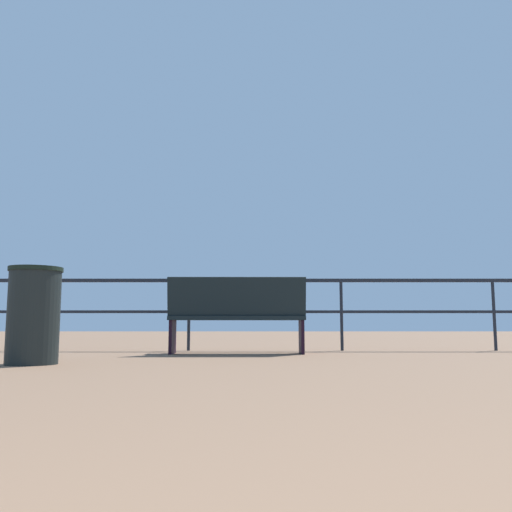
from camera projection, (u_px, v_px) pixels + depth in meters
name	position (u px, v px, depth m)	size (l,w,h in m)	color
pier_railing	(264.00, 297.00, 7.86)	(24.14, 0.05, 1.03)	black
bench_near_left	(236.00, 312.00, 6.90)	(1.73, 0.62, 0.96)	black
trash_bin	(33.00, 315.00, 5.13)	(0.50, 0.50, 0.91)	black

